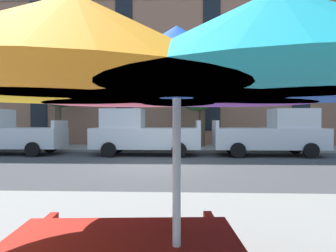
{
  "coord_description": "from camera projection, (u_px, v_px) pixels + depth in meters",
  "views": [
    {
      "loc": [
        0.92,
        -11.26,
        1.68
      ],
      "look_at": [
        0.28,
        3.2,
        1.4
      ],
      "focal_mm": 33.76,
      "sensor_mm": 36.0,
      "label": 1
    }
  ],
  "objects": [
    {
      "name": "pickup_white_midblock",
      "position": [
        141.0,
        134.0,
        15.04
      ],
      "size": [
        5.1,
        2.12,
        2.2
      ],
      "color": "silver",
      "rests_on": "ground"
    },
    {
      "name": "street_tree_middle",
      "position": [
        198.0,
        86.0,
        18.47
      ],
      "size": [
        2.57,
        2.57,
        5.14
      ],
      "color": "brown",
      "rests_on": "ground"
    },
    {
      "name": "ground_plane",
      "position": [
        156.0,
        167.0,
        11.32
      ],
      "size": [
        120.0,
        120.0,
        0.0
      ],
      "primitive_type": "plane",
      "color": "#424244"
    },
    {
      "name": "patio_umbrella",
      "position": [
        177.0,
        67.0,
        2.25
      ],
      "size": [
        3.49,
        3.24,
        2.35
      ],
      "color": "silver",
      "rests_on": "ground"
    },
    {
      "name": "apartment_building",
      "position": [
        171.0,
        24.0,
        26.11
      ],
      "size": [
        44.94,
        12.08,
        19.2
      ],
      "color": "#A87056",
      "rests_on": "ground"
    },
    {
      "name": "street_tree_left",
      "position": [
        59.0,
        83.0,
        18.52
      ],
      "size": [
        2.79,
        2.89,
        5.25
      ],
      "color": "brown",
      "rests_on": "ground"
    },
    {
      "name": "sidewalk_far",
      "position": [
        166.0,
        148.0,
        18.11
      ],
      "size": [
        56.0,
        3.6,
        0.12
      ],
      "primitive_type": "cube",
      "color": "#9E998E",
      "rests_on": "ground"
    },
    {
      "name": "pickup_white",
      "position": [
        5.0,
        133.0,
        15.33
      ],
      "size": [
        5.1,
        2.12,
        2.2
      ],
      "color": "silver",
      "rests_on": "ground"
    },
    {
      "name": "pickup_white_downstreet",
      "position": [
        274.0,
        134.0,
        14.77
      ],
      "size": [
        5.1,
        2.12,
        2.2
      ],
      "color": "silver",
      "rests_on": "ground"
    }
  ]
}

